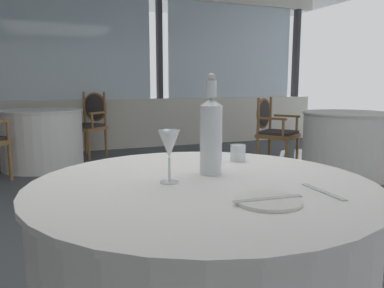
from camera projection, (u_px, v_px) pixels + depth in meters
ground_plane at (147, 267)px, 2.31m from camera, size 15.18×15.18×0.00m
window_wall_far at (75, 83)px, 6.15m from camera, size 9.16×0.14×2.80m
foreground_table at (202, 286)px, 1.36m from camera, size 1.17×1.17×0.77m
side_plate at (268, 201)px, 1.07m from camera, size 0.19×0.19×0.01m
butter_knife at (268, 199)px, 1.07m from camera, size 0.21×0.04×0.00m
dinner_fork at (323, 192)px, 1.17m from camera, size 0.02×0.19×0.00m
water_bottle at (211, 134)px, 1.39m from camera, size 0.08×0.08×0.37m
wine_glass at (169, 145)px, 1.27m from camera, size 0.07×0.07×0.18m
water_tumbler at (238, 153)px, 1.65m from camera, size 0.07×0.07×0.07m
background_table_0 at (42, 139)px, 5.01m from camera, size 1.07×1.07×0.77m
dining_chair_0_1 at (90, 119)px, 5.85m from camera, size 0.66×0.66×0.98m
background_table_1 at (346, 144)px, 4.57m from camera, size 1.05×1.05×0.77m
dining_chair_1_0 at (272, 127)px, 5.08m from camera, size 0.66×0.64×0.92m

